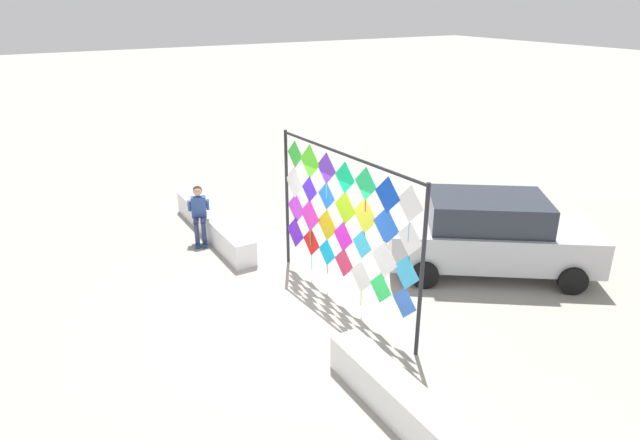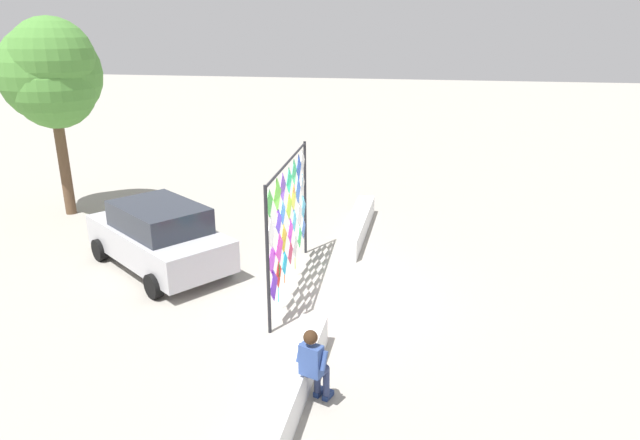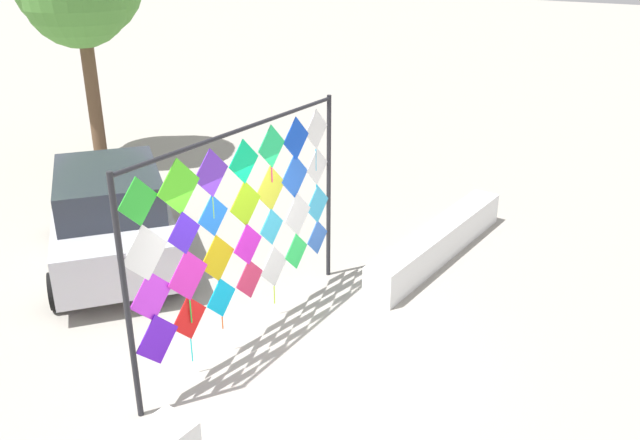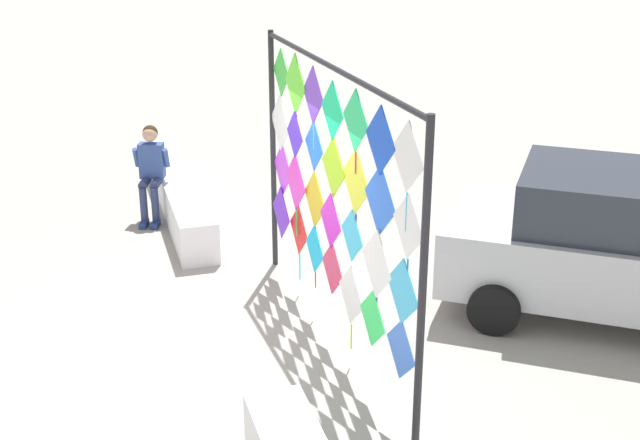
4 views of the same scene
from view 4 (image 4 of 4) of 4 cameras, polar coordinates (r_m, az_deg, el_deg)
The scene contains 5 objects.
ground at distance 9.71m, azimuth -4.30°, elevation -7.65°, with size 120.00×120.00×0.00m, color #9E998E.
plaza_ledge_left at distance 13.29m, azimuth -9.33°, elevation 1.71°, with size 4.28×0.51×0.58m, color white.
kite_display_rack at distance 8.90m, azimuth 0.77°, elevation 2.52°, with size 4.33×0.31×3.07m.
seated_vendor at distance 12.87m, azimuth -11.12°, elevation 3.48°, with size 0.67×0.56×1.43m.
parked_car at distance 10.42m, azimuth 20.33°, elevation -1.63°, with size 4.08×4.67×1.70m.
Camera 4 is at (8.32, -1.70, 4.71)m, focal length 48.42 mm.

